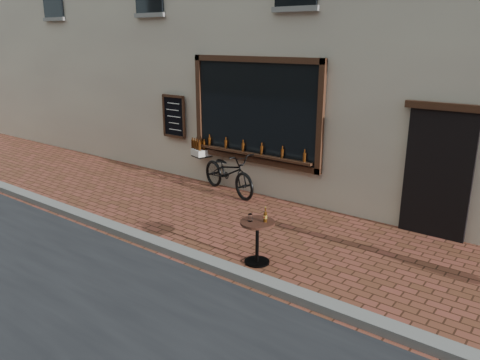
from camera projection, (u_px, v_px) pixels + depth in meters
The scene contains 4 objects.
ground at pixel (222, 280), 6.70m from camera, with size 90.00×90.00×0.00m, color brown.
kerb at pixel (231, 271), 6.83m from camera, with size 90.00×0.25×0.12m, color slate.
cargo_bicycle at pixel (228, 171), 10.37m from camera, with size 2.23×1.18×1.03m.
bistro_table at pixel (257, 233), 7.08m from camera, with size 0.53×0.53×0.91m.
Camera 1 is at (3.82, -4.62, 3.31)m, focal length 35.00 mm.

